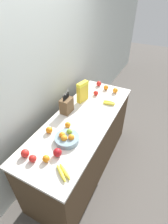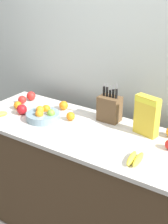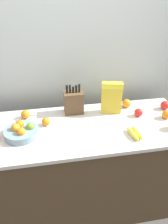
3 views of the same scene
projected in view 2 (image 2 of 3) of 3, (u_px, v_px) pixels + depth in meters
The scene contains 12 objects.
wall_back at pixel (127, 65), 2.54m from camera, with size 9.00×0.06×2.60m.
counter at pixel (88, 184), 2.45m from camera, with size 1.93×0.70×0.94m.
knife_block at pixel (110, 108), 2.38m from camera, with size 0.17×0.12×0.31m.
cereal_box at pixel (147, 114), 2.15m from camera, with size 0.19×0.10×0.29m.
fruit_bowl at pixel (43, 115), 2.42m from camera, with size 0.26×0.26×0.10m.
banana_bunch_left at pixel (135, 159), 1.88m from camera, with size 0.10×0.18×0.04m.
apple_middle at pixel (22, 100), 2.72m from camera, with size 0.07×0.07×0.07m, color red.
apple_near_bananas at pixel (31, 96), 2.79m from camera, with size 0.08×0.08×0.08m, color red.
apple_front at pixel (22, 109), 2.51m from camera, with size 0.08×0.08×0.08m, color #A31419.
orange_front_right at pixel (71, 116), 2.41m from camera, with size 0.07×0.07×0.07m, color orange.
orange_mid_right at pixel (18, 105), 2.61m from camera, with size 0.07×0.07×0.07m, color orange.
orange_front_center at pixel (64, 105), 2.59m from camera, with size 0.08×0.08×0.08m, color orange.
Camera 2 is at (1.08, -1.69, 1.98)m, focal length 50.00 mm.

